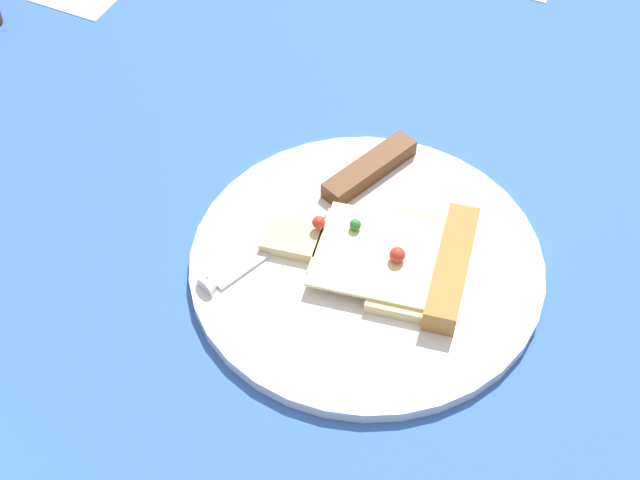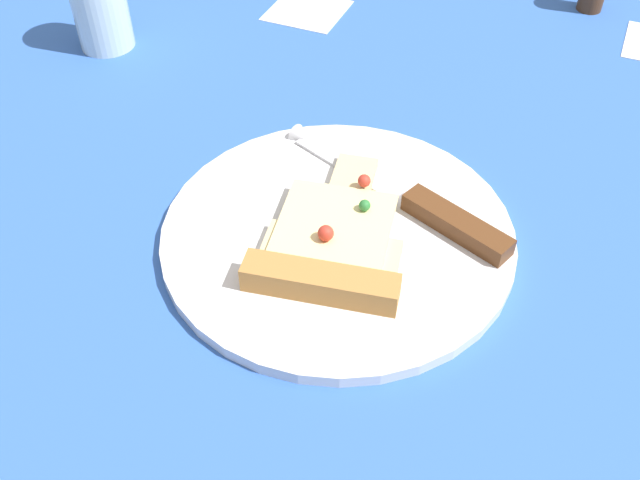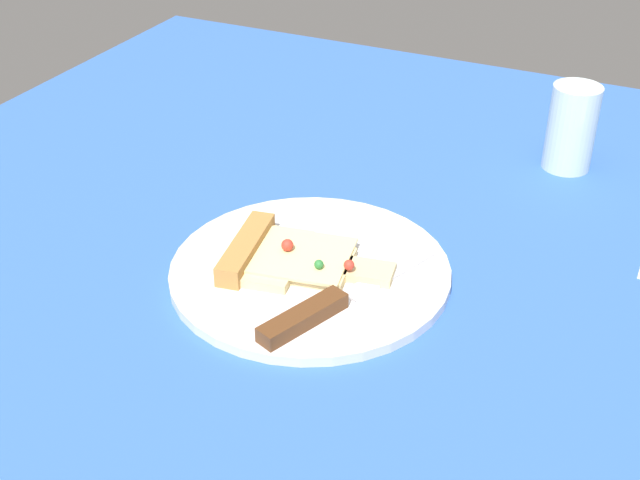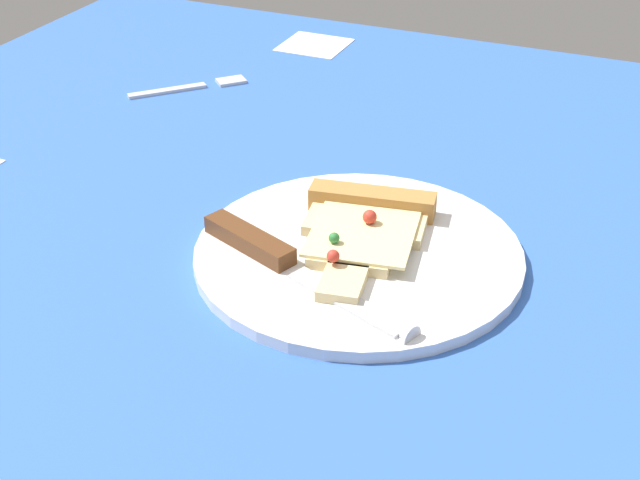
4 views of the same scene
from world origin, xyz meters
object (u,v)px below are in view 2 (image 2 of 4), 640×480
Objects in this scene: plate at (339,235)px; knife at (413,200)px; drinking_glass at (98,0)px; pizza_slice at (333,245)px.

knife reaches higher than plate.
drinking_glass reaches higher than knife.
knife is at bearing 51.81° from pizza_slice.
pizza_slice is 1.67× the size of drinking_glass.
plate is 2.93cm from pizza_slice.
plate is 1.27× the size of knife.
pizza_slice is 0.80× the size of knife.
drinking_glass is (37.07, -21.71, 3.65)cm from pizza_slice.
plate is at bearing 152.39° from drinking_glass.
knife is 2.09× the size of drinking_glass.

